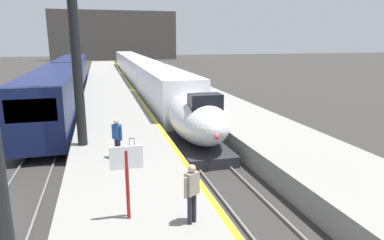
{
  "coord_description": "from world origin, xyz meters",
  "views": [
    {
      "loc": [
        -4.94,
        -1.93,
        5.96
      ],
      "look_at": [
        -0.36,
        14.95,
        1.8
      ],
      "focal_mm": 31.87,
      "sensor_mm": 36.0,
      "label": 1
    }
  ],
  "objects_px": {
    "regional_train_adjacent": "(66,80)",
    "passenger_mid_platform": "(192,189)",
    "highspeed_train_main": "(142,73)",
    "station_column_mid": "(73,14)",
    "passenger_near_edge": "(117,136)",
    "departure_info_board": "(127,168)",
    "rolling_suitcase": "(132,154)"
  },
  "relations": [
    {
      "from": "regional_train_adjacent",
      "to": "passenger_mid_platform",
      "type": "relative_size",
      "value": 21.66
    },
    {
      "from": "highspeed_train_main",
      "to": "passenger_mid_platform",
      "type": "distance_m",
      "value": 33.51
    },
    {
      "from": "station_column_mid",
      "to": "passenger_near_edge",
      "type": "distance_m",
      "value": 5.73
    },
    {
      "from": "departure_info_board",
      "to": "passenger_mid_platform",
      "type": "bearing_deg",
      "value": -22.8
    },
    {
      "from": "rolling_suitcase",
      "to": "station_column_mid",
      "type": "bearing_deg",
      "value": 125.77
    },
    {
      "from": "regional_train_adjacent",
      "to": "passenger_near_edge",
      "type": "xyz_separation_m",
      "value": [
        3.71,
        -20.88,
        -0.09
      ]
    },
    {
      "from": "highspeed_train_main",
      "to": "passenger_near_edge",
      "type": "distance_m",
      "value": 27.89
    },
    {
      "from": "station_column_mid",
      "to": "passenger_near_edge",
      "type": "xyz_separation_m",
      "value": [
        1.51,
        -2.35,
        -5.0
      ]
    },
    {
      "from": "passenger_mid_platform",
      "to": "rolling_suitcase",
      "type": "distance_m",
      "value": 5.49
    },
    {
      "from": "passenger_near_edge",
      "to": "station_column_mid",
      "type": "bearing_deg",
      "value": 122.77
    },
    {
      "from": "rolling_suitcase",
      "to": "departure_info_board",
      "type": "bearing_deg",
      "value": -96.73
    },
    {
      "from": "regional_train_adjacent",
      "to": "station_column_mid",
      "type": "relative_size",
      "value": 3.64
    },
    {
      "from": "departure_info_board",
      "to": "regional_train_adjacent",
      "type": "bearing_deg",
      "value": 98.13
    },
    {
      "from": "passenger_near_edge",
      "to": "regional_train_adjacent",
      "type": "bearing_deg",
      "value": 100.09
    },
    {
      "from": "rolling_suitcase",
      "to": "departure_info_board",
      "type": "distance_m",
      "value": 4.83
    },
    {
      "from": "passenger_near_edge",
      "to": "departure_info_board",
      "type": "distance_m",
      "value": 5.19
    },
    {
      "from": "regional_train_adjacent",
      "to": "rolling_suitcase",
      "type": "xyz_separation_m",
      "value": [
        4.27,
        -21.4,
        -0.77
      ]
    },
    {
      "from": "station_column_mid",
      "to": "rolling_suitcase",
      "type": "height_order",
      "value": "station_column_mid"
    },
    {
      "from": "regional_train_adjacent",
      "to": "passenger_near_edge",
      "type": "distance_m",
      "value": 21.21
    },
    {
      "from": "highspeed_train_main",
      "to": "station_column_mid",
      "type": "relative_size",
      "value": 5.64
    },
    {
      "from": "regional_train_adjacent",
      "to": "rolling_suitcase",
      "type": "relative_size",
      "value": 37.27
    },
    {
      "from": "highspeed_train_main",
      "to": "rolling_suitcase",
      "type": "bearing_deg",
      "value": -97.78
    },
    {
      "from": "passenger_mid_platform",
      "to": "departure_info_board",
      "type": "xyz_separation_m",
      "value": [
        -1.65,
        0.69,
        0.52
      ]
    },
    {
      "from": "passenger_near_edge",
      "to": "passenger_mid_platform",
      "type": "height_order",
      "value": "same"
    },
    {
      "from": "regional_train_adjacent",
      "to": "departure_info_board",
      "type": "height_order",
      "value": "regional_train_adjacent"
    },
    {
      "from": "passenger_near_edge",
      "to": "departure_info_board",
      "type": "bearing_deg",
      "value": -89.94
    },
    {
      "from": "passenger_near_edge",
      "to": "passenger_mid_platform",
      "type": "bearing_deg",
      "value": -74.24
    },
    {
      "from": "highspeed_train_main",
      "to": "passenger_near_edge",
      "type": "height_order",
      "value": "highspeed_train_main"
    },
    {
      "from": "highspeed_train_main",
      "to": "station_column_mid",
      "type": "bearing_deg",
      "value": -103.18
    },
    {
      "from": "departure_info_board",
      "to": "passenger_near_edge",
      "type": "bearing_deg",
      "value": 90.06
    },
    {
      "from": "passenger_mid_platform",
      "to": "rolling_suitcase",
      "type": "bearing_deg",
      "value": 101.64
    },
    {
      "from": "station_column_mid",
      "to": "passenger_mid_platform",
      "type": "height_order",
      "value": "station_column_mid"
    }
  ]
}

